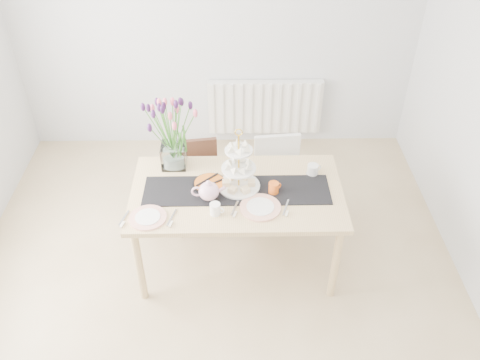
{
  "coord_description": "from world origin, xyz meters",
  "views": [
    {
      "loc": [
        0.16,
        -2.5,
        3.19
      ],
      "look_at": [
        0.21,
        0.39,
        0.89
      ],
      "focal_mm": 38.0,
      "sensor_mm": 36.0,
      "label": 1
    }
  ],
  "objects_px": {
    "cake_stand": "(239,173)",
    "mug_white": "(215,209)",
    "teapot": "(209,191)",
    "cream_jug": "(313,170)",
    "chair_brown": "(197,178)",
    "radiator": "(265,107)",
    "plate_right": "(260,207)",
    "tart_tin": "(210,184)",
    "tulip_vase": "(171,124)",
    "mug_orange": "(274,188)",
    "plate_left": "(148,218)",
    "dining_table": "(237,198)",
    "chair_white": "(278,175)"
  },
  "relations": [
    {
      "from": "mug_white",
      "to": "dining_table",
      "type": "bearing_deg",
      "value": 78.38
    },
    {
      "from": "cake_stand",
      "to": "tulip_vase",
      "type": "bearing_deg",
      "value": 150.11
    },
    {
      "from": "cake_stand",
      "to": "tart_tin",
      "type": "bearing_deg",
      "value": 173.76
    },
    {
      "from": "chair_brown",
      "to": "tulip_vase",
      "type": "xyz_separation_m",
      "value": [
        -0.15,
        -0.22,
        0.69
      ]
    },
    {
      "from": "cake_stand",
      "to": "plate_right",
      "type": "distance_m",
      "value": 0.31
    },
    {
      "from": "chair_brown",
      "to": "mug_white",
      "type": "xyz_separation_m",
      "value": [
        0.18,
        -0.81,
        0.35
      ]
    },
    {
      "from": "radiator",
      "to": "plate_right",
      "type": "bearing_deg",
      "value": -94.38
    },
    {
      "from": "cake_stand",
      "to": "mug_white",
      "type": "relative_size",
      "value": 5.2
    },
    {
      "from": "cream_jug",
      "to": "chair_brown",
      "type": "bearing_deg",
      "value": 136.73
    },
    {
      "from": "chair_brown",
      "to": "tulip_vase",
      "type": "relative_size",
      "value": 1.11
    },
    {
      "from": "tulip_vase",
      "to": "mug_orange",
      "type": "relative_size",
      "value": 7.58
    },
    {
      "from": "plate_left",
      "to": "cream_jug",
      "type": "bearing_deg",
      "value": 21.77
    },
    {
      "from": "plate_left",
      "to": "plate_right",
      "type": "relative_size",
      "value": 0.89
    },
    {
      "from": "chair_brown",
      "to": "radiator",
      "type": "bearing_deg",
      "value": 53.14
    },
    {
      "from": "mug_orange",
      "to": "plate_left",
      "type": "distance_m",
      "value": 0.94
    },
    {
      "from": "radiator",
      "to": "plate_right",
      "type": "relative_size",
      "value": 4.01
    },
    {
      "from": "chair_white",
      "to": "tulip_vase",
      "type": "distance_m",
      "value": 1.12
    },
    {
      "from": "chair_brown",
      "to": "mug_white",
      "type": "height_order",
      "value": "mug_white"
    },
    {
      "from": "radiator",
      "to": "plate_left",
      "type": "relative_size",
      "value": 4.52
    },
    {
      "from": "chair_brown",
      "to": "tart_tin",
      "type": "xyz_separation_m",
      "value": [
        0.14,
        -0.49,
        0.32
      ]
    },
    {
      "from": "cake_stand",
      "to": "cream_jug",
      "type": "distance_m",
      "value": 0.61
    },
    {
      "from": "radiator",
      "to": "plate_right",
      "type": "xyz_separation_m",
      "value": [
        -0.15,
        -1.95,
        0.31
      ]
    },
    {
      "from": "teapot",
      "to": "radiator",
      "type": "bearing_deg",
      "value": 72.57
    },
    {
      "from": "chair_white",
      "to": "plate_right",
      "type": "bearing_deg",
      "value": -110.71
    },
    {
      "from": "tulip_vase",
      "to": "dining_table",
      "type": "bearing_deg",
      "value": -34.06
    },
    {
      "from": "chair_brown",
      "to": "dining_table",
      "type": "bearing_deg",
      "value": -66.33
    },
    {
      "from": "teapot",
      "to": "tart_tin",
      "type": "relative_size",
      "value": 0.93
    },
    {
      "from": "cream_jug",
      "to": "chair_white",
      "type": "bearing_deg",
      "value": 99.34
    },
    {
      "from": "cake_stand",
      "to": "teapot",
      "type": "distance_m",
      "value": 0.26
    },
    {
      "from": "tulip_vase",
      "to": "radiator",
      "type": "bearing_deg",
      "value": 60.19
    },
    {
      "from": "mug_white",
      "to": "radiator",
      "type": "bearing_deg",
      "value": 96.71
    },
    {
      "from": "teapot",
      "to": "tart_tin",
      "type": "xyz_separation_m",
      "value": [
        0.0,
        0.16,
        -0.06
      ]
    },
    {
      "from": "mug_orange",
      "to": "plate_right",
      "type": "height_order",
      "value": "mug_orange"
    },
    {
      "from": "cake_stand",
      "to": "cream_jug",
      "type": "relative_size",
      "value": 5.45
    },
    {
      "from": "radiator",
      "to": "plate_right",
      "type": "distance_m",
      "value": 1.98
    },
    {
      "from": "chair_white",
      "to": "cake_stand",
      "type": "distance_m",
      "value": 0.76
    },
    {
      "from": "dining_table",
      "to": "chair_brown",
      "type": "distance_m",
      "value": 0.69
    },
    {
      "from": "cream_jug",
      "to": "plate_right",
      "type": "distance_m",
      "value": 0.58
    },
    {
      "from": "chair_brown",
      "to": "cream_jug",
      "type": "bearing_deg",
      "value": -28.95
    },
    {
      "from": "dining_table",
      "to": "teapot",
      "type": "distance_m",
      "value": 0.27
    },
    {
      "from": "chair_brown",
      "to": "mug_orange",
      "type": "xyz_separation_m",
      "value": [
        0.62,
        -0.58,
        0.35
      ]
    },
    {
      "from": "radiator",
      "to": "plate_left",
      "type": "height_order",
      "value": "plate_left"
    },
    {
      "from": "dining_table",
      "to": "mug_white",
      "type": "relative_size",
      "value": 17.64
    },
    {
      "from": "teapot",
      "to": "cream_jug",
      "type": "distance_m",
      "value": 0.85
    },
    {
      "from": "radiator",
      "to": "chair_brown",
      "type": "distance_m",
      "value": 1.37
    },
    {
      "from": "chair_white",
      "to": "tulip_vase",
      "type": "bearing_deg",
      "value": -171.2
    },
    {
      "from": "chair_white",
      "to": "cream_jug",
      "type": "relative_size",
      "value": 9.29
    },
    {
      "from": "plate_left",
      "to": "mug_orange",
      "type": "bearing_deg",
      "value": 16.42
    },
    {
      "from": "mug_orange",
      "to": "radiator",
      "type": "bearing_deg",
      "value": 55.41
    },
    {
      "from": "cake_stand",
      "to": "plate_right",
      "type": "relative_size",
      "value": 1.58
    }
  ]
}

